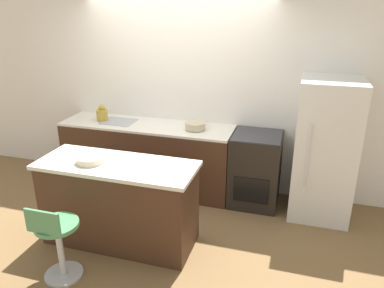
% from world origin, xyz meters
% --- Properties ---
extents(ground_plane, '(14.00, 14.00, 0.00)m').
position_xyz_m(ground_plane, '(0.00, 0.00, 0.00)').
color(ground_plane, brown).
extents(wall_back, '(8.00, 0.06, 2.60)m').
position_xyz_m(wall_back, '(0.00, 0.68, 1.30)').
color(wall_back, white).
rests_on(wall_back, ground_plane).
extents(back_counter, '(2.34, 0.63, 0.93)m').
position_xyz_m(back_counter, '(-0.35, 0.33, 0.46)').
color(back_counter, '#422819').
rests_on(back_counter, ground_plane).
extents(kitchen_island, '(1.66, 0.65, 0.93)m').
position_xyz_m(kitchen_island, '(-0.14, -0.94, 0.46)').
color(kitchen_island, '#422819').
rests_on(kitchen_island, ground_plane).
extents(oven_range, '(0.61, 0.64, 0.93)m').
position_xyz_m(oven_range, '(1.13, 0.33, 0.47)').
color(oven_range, black).
rests_on(oven_range, ground_plane).
extents(refrigerator, '(0.69, 0.72, 1.67)m').
position_xyz_m(refrigerator, '(1.93, 0.30, 0.84)').
color(refrigerator, silver).
rests_on(refrigerator, ground_plane).
extents(stool_chair, '(0.40, 0.40, 0.81)m').
position_xyz_m(stool_chair, '(-0.41, -1.64, 0.41)').
color(stool_chair, '#B7B7BC').
rests_on(stool_chair, ground_plane).
extents(kettle, '(0.16, 0.16, 0.22)m').
position_xyz_m(kettle, '(-1.00, 0.33, 1.02)').
color(kettle, '#B29333').
rests_on(kettle, back_counter).
extents(mixing_bowl, '(0.26, 0.26, 0.09)m').
position_xyz_m(mixing_bowl, '(0.33, 0.33, 0.98)').
color(mixing_bowl, '#C1B28E').
rests_on(mixing_bowl, back_counter).
extents(fruit_bowl, '(0.30, 0.30, 0.07)m').
position_xyz_m(fruit_bowl, '(-0.40, -0.98, 0.96)').
color(fruit_bowl, beige).
rests_on(fruit_bowl, kitchen_island).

